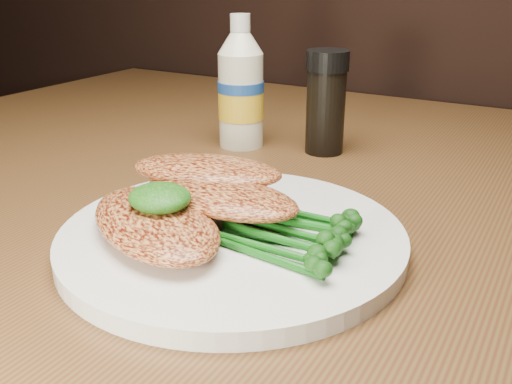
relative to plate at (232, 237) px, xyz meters
The scene contains 8 objects.
plate is the anchor object (origin of this frame).
chicken_front 0.06m from the plate, 136.95° to the right, with size 0.15×0.08×0.02m, color #C97840.
chicken_mid 0.03m from the plate, 147.26° to the left, with size 0.14×0.07×0.02m, color #C97840.
chicken_back 0.07m from the plate, 142.19° to the left, with size 0.13×0.07×0.02m, color #C97840.
pesto_front 0.06m from the plate, 140.25° to the right, with size 0.05×0.04×0.02m, color black.
broccolini_bundle 0.05m from the plate, ahead, with size 0.13×0.10×0.02m, color #135713, non-canonical shape.
mayo_bottle 0.27m from the plate, 119.89° to the left, with size 0.05×0.05×0.15m, color beige, non-canonical shape.
pepper_grinder 0.26m from the plate, 97.90° to the left, with size 0.05×0.05×0.12m, color black, non-canonical shape.
Camera 1 is at (0.23, 0.53, 0.95)m, focal length 40.12 mm.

